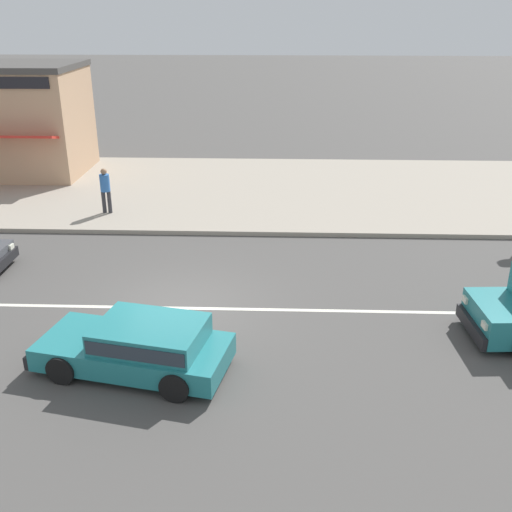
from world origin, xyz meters
The scene contains 6 objects.
ground_plane centered at (0.00, 0.00, 0.00)m, with size 160.00×160.00×0.00m, color #4C4947.
lane_centre_stripe centered at (0.00, 0.00, 0.00)m, with size 50.40×0.14×0.01m, color silver.
kerb_strip centered at (0.00, 10.09, 0.07)m, with size 68.00×10.00×0.15m, color #9E9384.
hatchback_teal_0 centered at (-0.39, -2.73, 0.59)m, with size 4.25×2.48×1.10m.
pedestrian_near_clock centered at (-3.66, 6.85, 1.08)m, with size 0.34×0.34×1.61m.
shopfront_mid_block centered at (-8.40, 12.32, 2.46)m, with size 4.74×5.09×4.61m.
Camera 1 is at (2.37, -13.18, 7.01)m, focal length 42.00 mm.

